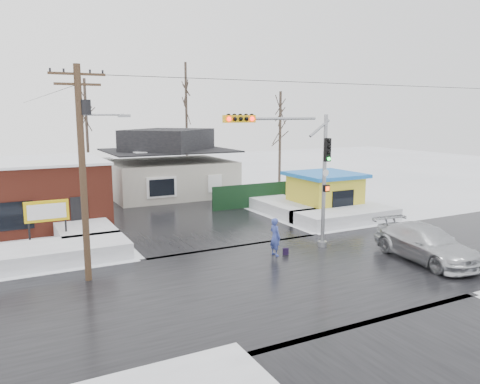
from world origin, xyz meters
name	(u,v)px	position (x,y,z in m)	size (l,w,h in m)	color
ground	(291,276)	(0.00, 0.00, 0.00)	(120.00, 120.00, 0.00)	white
road_ns	(291,275)	(0.00, 0.00, 0.01)	(10.00, 120.00, 0.02)	black
road_ew	(291,275)	(0.00, 0.00, 0.01)	(120.00, 10.00, 0.02)	black
snowbank_nw	(54,253)	(-9.00, 7.00, 0.40)	(7.00, 3.00, 0.80)	white
snowbank_ne	(346,216)	(9.00, 7.00, 0.40)	(7.00, 3.00, 0.80)	white
snowbank_nside_w	(80,226)	(-7.00, 12.00, 0.40)	(3.00, 8.00, 0.80)	white
snowbank_nside_e	(280,205)	(7.00, 12.00, 0.40)	(3.00, 8.00, 0.80)	white
traffic_signal	(300,164)	(2.43, 2.97, 4.54)	(6.05, 0.68, 7.00)	gray
utility_pole	(84,161)	(-7.93, 3.50, 5.11)	(3.15, 0.44, 9.00)	#382619
brick_building	(2,194)	(-11.00, 15.99, 2.08)	(12.20, 8.20, 4.12)	maroon
marquee_sign	(47,213)	(-9.00, 9.49, 1.92)	(2.20, 0.21, 2.55)	black
house	(169,165)	(2.00, 22.00, 2.62)	(10.40, 8.40, 5.76)	beige
kiosk	(325,192)	(9.50, 9.99, 1.46)	(4.60, 4.60, 2.88)	gold
fence	(260,195)	(6.50, 14.00, 0.90)	(8.00, 0.12, 1.80)	black
tree_far_left	(85,103)	(-4.00, 26.00, 7.95)	(3.00, 3.00, 10.00)	#332821
tree_far_mid	(186,88)	(6.00, 28.00, 9.54)	(3.00, 3.00, 12.00)	#332821
tree_far_right	(280,112)	(12.00, 20.00, 7.16)	(3.00, 3.00, 9.00)	#332821
pedestrian	(275,237)	(0.91, 2.81, 0.96)	(0.70, 0.46, 1.92)	#38489F
car	(426,244)	(6.98, -1.18, 0.84)	(2.34, 5.76, 1.67)	#BABDC2
shopping_bag	(286,252)	(1.44, 2.63, 0.17)	(0.28, 0.12, 0.35)	black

